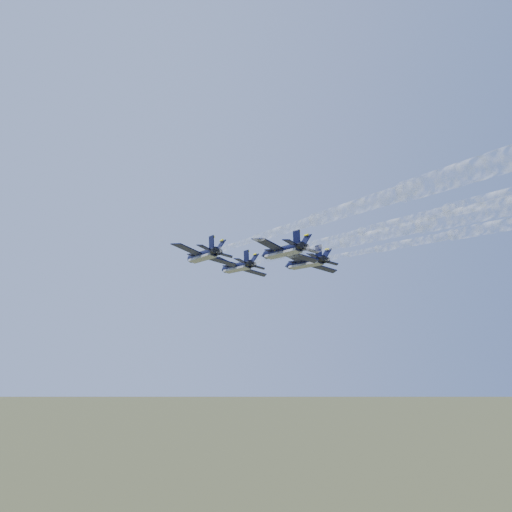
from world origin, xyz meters
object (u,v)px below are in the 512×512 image
object	(u,v)px
jet_left	(202,256)
jet_right	(305,263)
jet_lead	(237,267)
jet_slot	(282,251)

from	to	relation	value
jet_left	jet_right	world-z (taller)	same
jet_lead	jet_left	distance (m)	16.44
jet_left	jet_slot	bearing A→B (deg)	-43.64
jet_lead	jet_left	size ratio (longest dim) A/B	1.00
jet_slot	jet_right	bearing A→B (deg)	43.82
jet_left	jet_slot	distance (m)	15.93
jet_right	jet_slot	distance (m)	15.17
jet_lead	jet_left	bearing A→B (deg)	-137.24
jet_lead	jet_slot	xyz separation A→B (m)	(3.10, -21.94, 0.00)
jet_left	jet_slot	xyz separation A→B (m)	(13.18, -8.96, 0.00)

